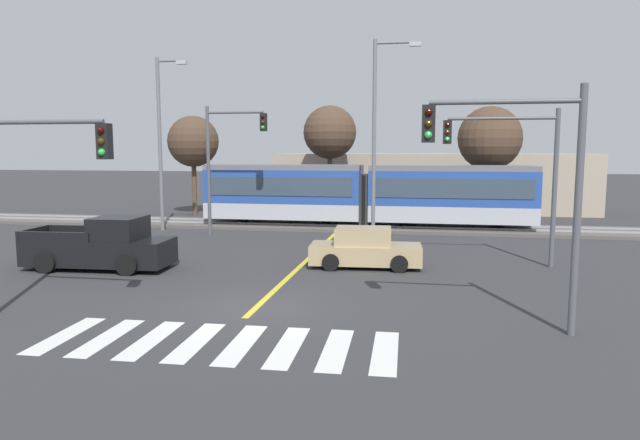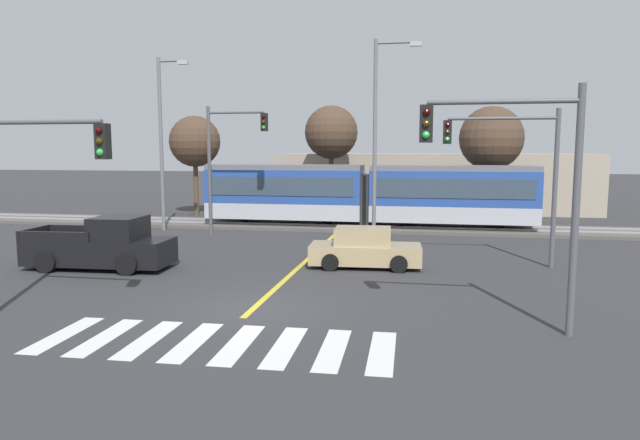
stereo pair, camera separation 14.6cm
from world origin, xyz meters
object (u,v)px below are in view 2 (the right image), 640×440
Objects in this scene: bare_tree_west at (331,133)px; bare_tree_east at (491,139)px; traffic_light_far_left at (227,151)px; sedan_crossing at (365,249)px; light_rail_tram at (367,193)px; traffic_light_mid_right at (516,161)px; traffic_light_near_left at (28,178)px; pickup_truck at (103,246)px; street_lamp_west at (163,136)px; bare_tree_far_west at (195,142)px; street_lamp_centre at (379,128)px; traffic_light_near_right at (521,170)px.

bare_tree_east is at bearing -9.30° from bare_tree_west.
bare_tree_east is at bearing 28.68° from traffic_light_far_left.
light_rail_tram is at bearing 95.70° from sedan_crossing.
traffic_light_mid_right is 0.90× the size of traffic_light_far_left.
traffic_light_far_left reaches higher than sedan_crossing.
bare_tree_east is (14.04, 22.57, 1.42)m from traffic_light_near_left.
bare_tree_west is at bearing 170.70° from bare_tree_east.
sedan_crossing is at bearing 12.10° from pickup_truck.
street_lamp_west is 19.15m from bare_tree_east.
bare_tree_west reaches higher than traffic_light_far_left.
pickup_truck is 15.91m from traffic_light_mid_right.
street_lamp_west is at bearing -134.74° from bare_tree_west.
bare_tree_far_west is at bearing 142.88° from traffic_light_mid_right.
sedan_crossing is at bearing -33.83° from street_lamp_west.
light_rail_tram is 3.37× the size of pickup_truck.
bare_tree_far_west is (-3.64, 17.58, 4.17)m from pickup_truck.
street_lamp_west is (-12.01, 8.05, 4.54)m from sedan_crossing.
bare_tree_far_west is at bearing 130.69° from sedan_crossing.
bare_tree_far_west is (-13.15, 7.72, -0.57)m from street_lamp_centre.
traffic_light_near_left is 0.59× the size of street_lamp_west.
light_rail_tram is 4.72m from street_lamp_centre.
street_lamp_west reaches higher than sedan_crossing.
bare_tree_west is (-4.01, 16.12, 4.88)m from sedan_crossing.
sedan_crossing is 0.46× the size of street_lamp_west.
bare_tree_east reaches higher than traffic_light_near_right.
street_lamp_centre reaches higher than street_lamp_west.
traffic_light_near_left is at bearing -134.72° from sedan_crossing.
traffic_light_mid_right is 8.49m from traffic_light_near_right.
traffic_light_mid_right is at bearing -92.06° from bare_tree_east.
bare_tree_far_west is (-5.43, 8.64, 0.61)m from traffic_light_far_left.
bare_tree_far_west is (-17.79, 22.71, 1.04)m from traffic_light_near_right.
bare_tree_far_west is at bearing 102.69° from traffic_light_near_left.
bare_tree_east is at bearing 67.42° from sedan_crossing.
traffic_light_near_left is at bearing -116.26° from street_lamp_centre.
traffic_light_near_right is 0.81× the size of bare_tree_west.
sedan_crossing is 9.91m from pickup_truck.
bare_tree_west is at bearing 114.68° from street_lamp_centre.
traffic_light_mid_right is (5.54, 1.21, 3.33)m from sedan_crossing.
bare_tree_far_west is at bearing -176.21° from bare_tree_west.
bare_tree_east is at bearing 27.43° from light_rail_tram.
pickup_truck is 0.55× the size of street_lamp_centre.
bare_tree_west is at bearing 45.26° from street_lamp_west.
sedan_crossing is 20.90m from bare_tree_far_west.
light_rail_tram is at bearing 124.65° from traffic_light_mid_right.
bare_tree_east reaches higher than sedan_crossing.
light_rail_tram reaches higher than sedan_crossing.
light_rail_tram is 13.46m from bare_tree_far_west.
traffic_light_near_right is at bearing -51.92° from bare_tree_far_west.
traffic_light_far_left is 0.95× the size of bare_tree_east.
traffic_light_far_left is 0.71× the size of street_lamp_west.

